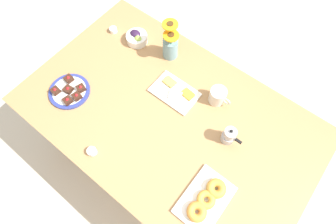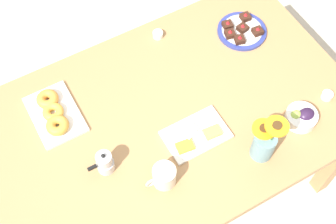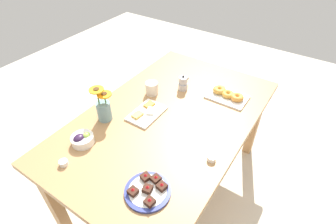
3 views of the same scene
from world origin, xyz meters
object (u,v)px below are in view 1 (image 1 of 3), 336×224
(croissant_platter, at_px, (206,200))
(flower_vase, at_px, (170,46))
(jam_cup_berry, at_px, (92,151))
(cheese_platter, at_px, (175,92))
(coffee_mug, at_px, (218,96))
(jam_cup_honey, at_px, (113,30))
(dessert_plate, at_px, (70,91))
(moka_pot, at_px, (229,136))
(dining_table, at_px, (168,121))
(grape_bowl, at_px, (137,38))

(croissant_platter, xyz_separation_m, flower_vase, (-0.65, 0.57, 0.06))
(jam_cup_berry, bearing_deg, cheese_platter, 77.49)
(coffee_mug, distance_m, cheese_platter, 0.24)
(coffee_mug, height_order, jam_cup_honey, coffee_mug)
(jam_cup_berry, relative_size, dessert_plate, 0.21)
(croissant_platter, distance_m, dessert_plate, 0.94)
(coffee_mug, relative_size, flower_vase, 0.52)
(coffee_mug, height_order, croissant_platter, coffee_mug)
(jam_cup_berry, bearing_deg, moka_pot, 44.05)
(dining_table, xyz_separation_m, moka_pot, (0.33, 0.08, 0.13))
(cheese_platter, bearing_deg, flower_vase, 134.00)
(croissant_platter, xyz_separation_m, jam_cup_berry, (-0.59, -0.16, -0.01))
(jam_cup_honey, bearing_deg, grape_bowl, 11.77)
(dining_table, bearing_deg, jam_cup_honey, 158.61)
(jam_cup_berry, xyz_separation_m, dessert_plate, (-0.35, 0.17, -0.00))
(jam_cup_berry, bearing_deg, grape_bowl, 113.48)
(cheese_platter, xyz_separation_m, croissant_platter, (0.47, -0.37, 0.01))
(grape_bowl, bearing_deg, cheese_platter, -19.93)
(dining_table, distance_m, coffee_mug, 0.32)
(croissant_platter, relative_size, dessert_plate, 1.21)
(dining_table, relative_size, jam_cup_berry, 33.33)
(coffee_mug, distance_m, flower_vase, 0.41)
(coffee_mug, relative_size, dessert_plate, 0.55)
(grape_bowl, xyz_separation_m, dessert_plate, (-0.05, -0.52, -0.02))
(moka_pot, bearing_deg, dessert_plate, -159.88)
(croissant_platter, height_order, moka_pot, moka_pot)
(croissant_platter, height_order, jam_cup_berry, croissant_platter)
(dining_table, height_order, jam_cup_honey, jam_cup_honey)
(cheese_platter, relative_size, moka_pot, 2.18)
(dessert_plate, distance_m, flower_vase, 0.63)
(dining_table, distance_m, grape_bowl, 0.56)
(jam_cup_honey, height_order, flower_vase, flower_vase)
(cheese_platter, relative_size, dessert_plate, 1.13)
(coffee_mug, bearing_deg, dessert_plate, -145.28)
(coffee_mug, distance_m, jam_cup_berry, 0.72)
(grape_bowl, relative_size, cheese_platter, 0.51)
(dessert_plate, bearing_deg, jam_cup_honey, 103.42)
(jam_cup_honey, bearing_deg, dessert_plate, -76.58)
(coffee_mug, xyz_separation_m, flower_vase, (-0.40, 0.09, 0.04))
(dining_table, xyz_separation_m, jam_cup_berry, (-0.17, -0.40, 0.10))
(dining_table, bearing_deg, grape_bowl, 148.72)
(flower_vase, bearing_deg, grape_bowl, -169.62)
(grape_bowl, bearing_deg, jam_cup_berry, -66.52)
(croissant_platter, relative_size, jam_cup_honey, 5.83)
(dining_table, xyz_separation_m, dessert_plate, (-0.53, -0.23, 0.10))
(dining_table, xyz_separation_m, grape_bowl, (-0.47, 0.29, 0.12))
(cheese_platter, distance_m, croissant_platter, 0.60)
(dining_table, xyz_separation_m, jam_cup_honey, (-0.64, 0.25, 0.10))
(coffee_mug, distance_m, moka_pot, 0.24)
(moka_pot, bearing_deg, grape_bowl, 165.66)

